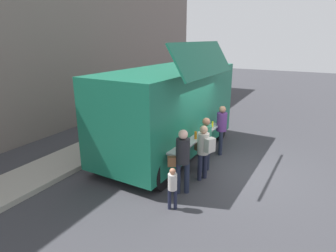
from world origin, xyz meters
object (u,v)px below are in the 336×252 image
at_px(food_truck_main, 169,109).
at_px(customer_mid_with_backpack, 204,147).
at_px(customer_rear_waiting, 182,156).
at_px(customer_front_ordering, 205,140).
at_px(child_near_queue, 172,185).
at_px(trash_bin, 164,109).
at_px(customer_extra_browsing, 222,126).

bearing_deg(food_truck_main, customer_mid_with_backpack, -123.50).
height_order(customer_mid_with_backpack, customer_rear_waiting, customer_rear_waiting).
xyz_separation_m(food_truck_main, customer_mid_with_backpack, (-1.30, -1.80, -0.63)).
bearing_deg(customer_front_ordering, child_near_queue, 118.91).
bearing_deg(customer_mid_with_backpack, food_truck_main, -12.51).
height_order(trash_bin, customer_rear_waiting, customer_rear_waiting).
distance_m(customer_front_ordering, customer_mid_with_backpack, 0.57).
height_order(food_truck_main, customer_mid_with_backpack, food_truck_main).
bearing_deg(customer_rear_waiting, customer_mid_with_backpack, -45.43).
distance_m(food_truck_main, trash_bin, 4.60).
height_order(trash_bin, customer_front_ordering, customer_front_ordering).
bearing_deg(child_near_queue, customer_front_ordering, -27.58).
bearing_deg(trash_bin, child_near_queue, -149.65).
height_order(customer_front_ordering, customer_extra_browsing, customer_extra_browsing).
xyz_separation_m(food_truck_main, customer_front_ordering, (-0.75, -1.62, -0.61)).
distance_m(customer_front_ordering, child_near_queue, 2.34).
distance_m(customer_mid_with_backpack, child_near_queue, 1.80).
bearing_deg(customer_front_ordering, customer_mid_with_backpack, 135.16).
relative_size(customer_mid_with_backpack, child_near_queue, 1.52).
height_order(food_truck_main, customer_front_ordering, food_truck_main).
distance_m(trash_bin, customer_rear_waiting, 7.23).
relative_size(customer_front_ordering, customer_mid_with_backpack, 1.05).
distance_m(trash_bin, customer_mid_with_backpack, 6.58).
bearing_deg(customer_front_ordering, trash_bin, -21.98).
height_order(customer_extra_browsing, child_near_queue, customer_extra_browsing).
height_order(customer_front_ordering, customer_rear_waiting, customer_rear_waiting).
bearing_deg(customer_front_ordering, customer_extra_browsing, -63.13).
bearing_deg(trash_bin, customer_extra_browsing, -127.01).
distance_m(trash_bin, customer_front_ordering, 6.05).
xyz_separation_m(customer_front_ordering, child_near_queue, (-2.31, -0.07, -0.37)).
height_order(trash_bin, customer_extra_browsing, customer_extra_browsing).
xyz_separation_m(customer_mid_with_backpack, customer_rear_waiting, (-0.97, 0.23, 0.05)).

